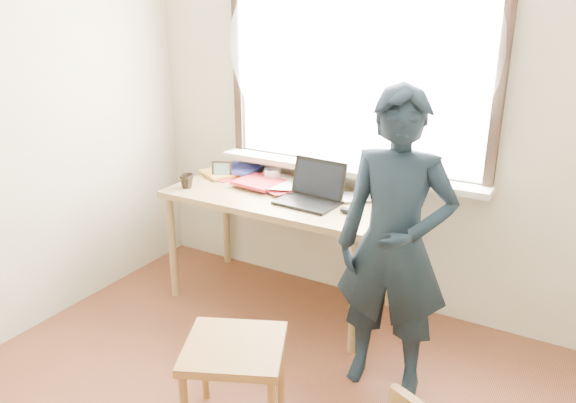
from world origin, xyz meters
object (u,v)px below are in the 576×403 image
Objects in this scene: desk at (280,206)px; laptop at (312,193)px; mug_white at (272,175)px; mug_dark at (187,181)px; person at (395,246)px; work_chair at (234,358)px.

desk is 0.29m from laptop.
mug_white is at bearing 132.44° from desk.
mug_white is at bearing 152.37° from laptop.
mug_dark reaches higher than desk.
laptop is 3.90× the size of mug_dark.
desk is 0.30m from mug_white.
laptop is 0.49m from mug_white.
mug_white is 1.15× the size of mug_dark.
laptop is 3.39× the size of mug_white.
person is at bearing -9.30° from mug_dark.
mug_white is 0.59m from mug_dark.
desk reaches higher than work_chair.
work_chair is at bearing -42.48° from mug_dark.
person is (0.51, 0.71, 0.41)m from work_chair.
mug_dark is (-0.61, -0.20, 0.13)m from desk.
desk is 0.65m from mug_dark.
mug_dark is 0.06× the size of person.
desk is at bearing 18.62° from mug_dark.
person reaches higher than mug_white.
desk is 1.29m from work_chair.
mug_dark reaches higher than work_chair.
laptop reaches higher than mug_white.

